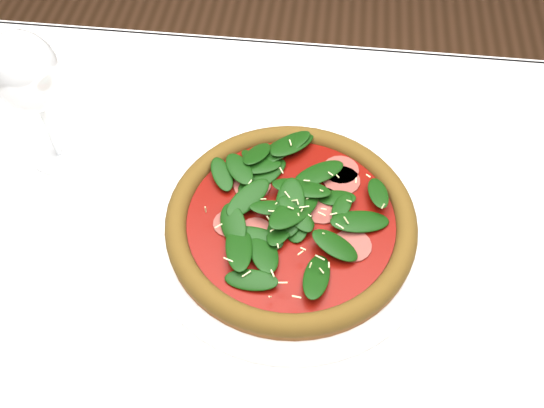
# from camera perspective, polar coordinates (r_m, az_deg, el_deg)

# --- Properties ---
(dining_table) EXTENTS (1.21, 0.81, 0.75)m
(dining_table) POSITION_cam_1_polar(r_m,az_deg,el_deg) (0.85, 0.88, -7.79)
(dining_table) COLOR white
(dining_table) RESTS_ON ground
(plate) EXTENTS (0.36, 0.36, 0.02)m
(plate) POSITION_cam_1_polar(r_m,az_deg,el_deg) (0.77, 1.77, -2.26)
(plate) COLOR white
(plate) RESTS_ON dining_table
(pizza) EXTENTS (0.35, 0.35, 0.04)m
(pizza) POSITION_cam_1_polar(r_m,az_deg,el_deg) (0.75, 1.80, -1.36)
(pizza) COLOR #925B23
(pizza) RESTS_ON plate
(wine_glass) EXTENTS (0.08, 0.08, 0.21)m
(wine_glass) POSITION_cam_1_polar(r_m,az_deg,el_deg) (0.81, -22.09, 11.11)
(wine_glass) COLOR white
(wine_glass) RESTS_ON dining_table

